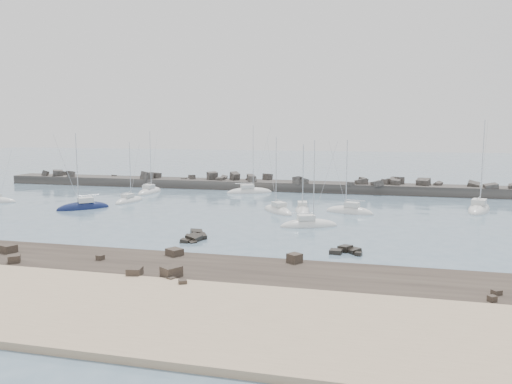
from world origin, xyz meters
TOP-DOWN VIEW (x-y plane):
  - ground at (0.00, 0.00)m, footprint 400.00×400.00m
  - sand_strip at (0.00, -32.00)m, footprint 140.00×14.00m
  - rock_shelf at (0.06, -21.99)m, footprint 140.00×12.02m
  - rock_cluster_near at (-3.76, -8.86)m, footprint 2.85×4.68m
  - rock_cluster_far at (13.89, -10.80)m, footprint 3.42×2.75m
  - breakwater at (-7.13, 37.99)m, footprint 115.00×7.52m
  - sailboat_1 at (-27.05, 27.37)m, footprint 2.89×8.40m
  - sailboat_2 at (-28.85, 7.16)m, footprint 7.59×7.58m
  - sailboat_3 at (-25.27, 15.57)m, footprint 3.33×7.34m
  - sailboat_4 at (-7.78, 31.99)m, footprint 9.42×6.41m
  - sailboat_5 at (2.07, 11.73)m, footprint 6.88×7.61m
  - sailboat_6 at (5.73, 12.79)m, footprint 3.45×7.40m
  - sailboat_7 at (8.24, 1.83)m, footprint 8.09×5.21m
  - sailboat_8 at (12.88, 13.67)m, footprint 7.86×4.26m
  - sailboat_9 at (32.46, 20.46)m, footprint 5.74×10.12m

SIDE VIEW (x-z plane):
  - ground at x=0.00m, z-range 0.00..0.00m
  - sand_strip at x=0.00m, z-range -0.50..0.50m
  - rock_shelf at x=0.06m, z-range -0.89..0.91m
  - rock_cluster_far at x=13.89m, z-range -0.56..0.65m
  - rock_cluster_near at x=-3.76m, z-range -0.76..0.94m
  - sailboat_3 at x=-25.27m, z-range -5.51..5.78m
  - sailboat_4 at x=-7.78m, z-range -7.01..7.28m
  - sailboat_7 at x=8.24m, z-range -6.03..6.30m
  - sailboat_5 at x=2.07m, z-range -6.12..6.40m
  - sailboat_6 at x=5.73m, z-range -5.57..5.86m
  - sailboat_1 at x=-27.05m, z-range -6.47..6.76m
  - sailboat_8 at x=12.88m, z-range -5.90..6.20m
  - sailboat_9 at x=32.46m, z-range -7.51..7.82m
  - sailboat_2 at x=-28.85m, z-range -6.43..6.74m
  - breakwater at x=-7.13m, z-range -2.18..2.81m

